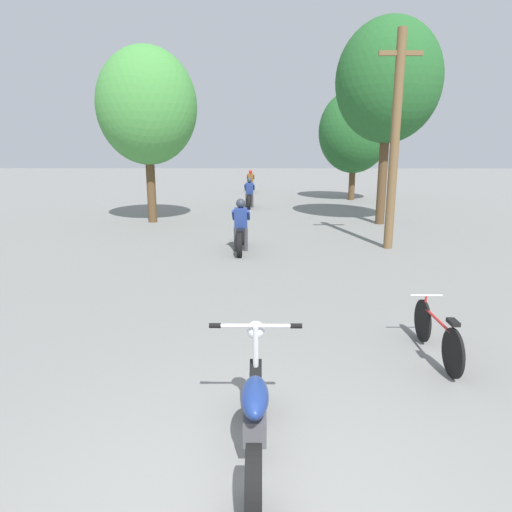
% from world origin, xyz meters
% --- Properties ---
extents(utility_pole, '(1.10, 0.24, 5.60)m').
position_xyz_m(utility_pole, '(3.59, 9.47, 2.89)').
color(utility_pole, brown).
rests_on(utility_pole, ground).
extents(roadside_tree_right_near, '(3.58, 3.22, 6.96)m').
position_xyz_m(roadside_tree_right_near, '(4.42, 13.61, 4.88)').
color(roadside_tree_right_near, '#513A23').
rests_on(roadside_tree_right_near, ground).
extents(roadside_tree_right_far, '(3.65, 3.29, 5.61)m').
position_xyz_m(roadside_tree_right_far, '(4.90, 21.47, 3.50)').
color(roadside_tree_right_far, '#513A23').
rests_on(roadside_tree_right_far, ground).
extents(roadside_tree_left, '(3.53, 3.17, 6.15)m').
position_xyz_m(roadside_tree_left, '(-3.92, 13.94, 4.10)').
color(roadside_tree_left, '#513A23').
rests_on(roadside_tree_left, ground).
extents(motorcycle_foreground, '(0.88, 1.98, 1.07)m').
position_xyz_m(motorcycle_foreground, '(0.04, 0.72, 0.41)').
color(motorcycle_foreground, black).
rests_on(motorcycle_foreground, ground).
extents(motorcycle_rider_lead, '(0.50, 2.13, 1.39)m').
position_xyz_m(motorcycle_rider_lead, '(-0.44, 9.13, 0.53)').
color(motorcycle_rider_lead, black).
rests_on(motorcycle_rider_lead, ground).
extents(motorcycle_rider_mid, '(0.50, 2.07, 1.36)m').
position_xyz_m(motorcycle_rider_mid, '(-0.43, 18.29, 0.52)').
color(motorcycle_rider_mid, black).
rests_on(motorcycle_rider_mid, ground).
extents(motorcycle_rider_far, '(0.50, 1.96, 1.35)m').
position_xyz_m(motorcycle_rider_far, '(-0.54, 25.87, 0.51)').
color(motorcycle_rider_far, black).
rests_on(motorcycle_rider_far, ground).
extents(bicycle_parked, '(0.44, 1.65, 0.71)m').
position_xyz_m(bicycle_parked, '(2.39, 2.72, 0.33)').
color(bicycle_parked, black).
rests_on(bicycle_parked, ground).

